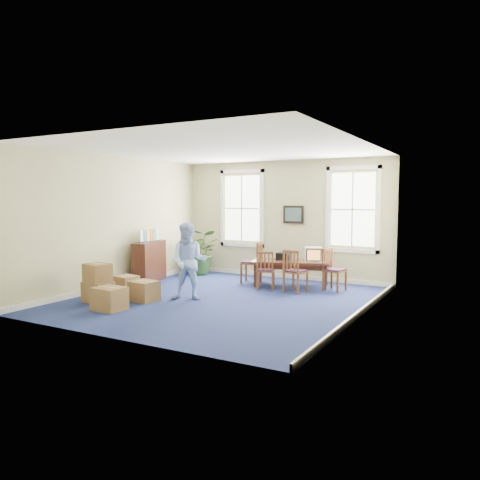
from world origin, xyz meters
The scene contains 25 objects.
floor centered at (0.00, 0.00, 0.00)m, with size 6.50×6.50×0.00m, color navy.
ceiling centered at (0.00, 0.00, 3.20)m, with size 6.50×6.50×0.00m, color white.
wall_back centered at (0.00, 3.25, 1.60)m, with size 6.50×6.50×0.00m, color tan.
wall_front centered at (0.00, -3.25, 1.60)m, with size 6.50×6.50×0.00m, color tan.
wall_left centered at (-3.00, 0.00, 1.60)m, with size 6.50×6.50×0.00m, color tan.
wall_right centered at (3.00, 0.00, 1.60)m, with size 6.50×6.50×0.00m, color tan.
baseboard_back centered at (0.00, 3.22, 0.06)m, with size 6.00×0.04×0.12m, color white.
baseboard_left centered at (-2.97, 0.00, 0.06)m, with size 0.04×6.50×0.12m, color white.
baseboard_right centered at (2.97, 0.00, 0.06)m, with size 0.04×6.50×0.12m, color white.
window_left centered at (-1.30, 3.23, 1.90)m, with size 1.40×0.12×2.20m, color white, non-canonical shape.
window_right centered at (1.90, 3.23, 1.90)m, with size 1.40×0.12×2.20m, color white, non-canonical shape.
wall_picture centered at (0.30, 3.20, 1.75)m, with size 0.58×0.06×0.48m, color black, non-canonical shape.
conference_table centered at (0.69, 2.15, 0.32)m, with size 1.89×0.86×0.64m, color #401E14, non-canonical shape.
crt_tv centered at (1.25, 2.19, 0.82)m, with size 0.39×0.43×0.36m, color #B7B7BC, non-canonical shape.
game_console centered at (1.50, 2.15, 0.67)m, with size 0.14×0.18×0.04m, color white.
equipment_bag centered at (0.47, 2.19, 0.73)m, with size 0.36×0.23×0.18m, color black.
chair_near_left centered at (0.30, 1.51, 0.47)m, with size 0.42×0.42×0.93m, color brown, non-canonical shape.
chair_near_right centered at (1.07, 1.51, 0.50)m, with size 0.45×0.45×1.00m, color brown, non-canonical shape.
chair_end_left centered at (-0.43, 2.15, 0.53)m, with size 0.48×0.48×1.07m, color brown, non-canonical shape.
chair_end_right centered at (1.80, 2.15, 0.50)m, with size 0.45×0.45×0.99m, color brown, non-canonical shape.
man centered at (-0.61, -0.36, 0.83)m, with size 0.81×0.63×1.66m, color #A3C3FF.
credenza centered at (-2.75, 0.88, 0.52)m, with size 0.38×1.31×1.03m, color #401E14.
brochure_rack centered at (-2.73, 0.88, 1.20)m, with size 0.14×0.77×0.34m, color #99999E, non-canonical shape.
potted_plant centered at (-2.33, 2.62, 0.65)m, with size 1.18×1.03×1.31m, color #23461D.
cardboard_boxes centered at (-1.97, -1.36, 0.43)m, with size 1.50×1.50×0.86m, color olive, non-canonical shape.
Camera 1 is at (5.17, -8.50, 2.16)m, focal length 35.00 mm.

